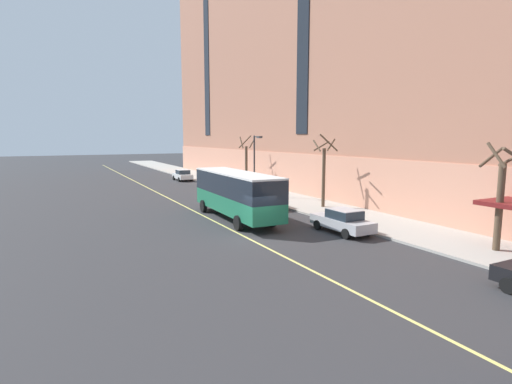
% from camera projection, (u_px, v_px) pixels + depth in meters
% --- Properties ---
extents(ground_plane, '(260.00, 260.00, 0.00)m').
position_uv_depth(ground_plane, '(258.00, 237.00, 24.41)').
color(ground_plane, '#303033').
extents(sidewalk, '(5.66, 160.00, 0.15)m').
position_uv_depth(sidewalk, '(347.00, 214.00, 31.36)').
color(sidewalk, '#ADA89E').
rests_on(sidewalk, ground).
extents(city_bus, '(3.03, 11.21, 3.53)m').
position_uv_depth(city_bus, '(236.00, 192.00, 29.49)').
color(city_bus, '#1E704C').
rests_on(city_bus, ground).
extents(parked_car_silver_0, '(1.96, 4.56, 1.56)m').
position_uv_depth(parked_car_silver_0, '(342.00, 221.00, 25.47)').
color(parked_car_silver_0, '#B7B7BC').
rests_on(parked_car_silver_0, ground).
extents(parked_car_white_2, '(2.04, 4.27, 1.56)m').
position_uv_depth(parked_car_white_2, '(267.00, 199.00, 34.38)').
color(parked_car_white_2, silver).
rests_on(parked_car_white_2, ground).
extents(parked_car_white_3, '(2.02, 4.37, 1.56)m').
position_uv_depth(parked_car_white_3, '(183.00, 175.00, 56.44)').
color(parked_car_white_3, silver).
rests_on(parked_car_white_3, ground).
extents(street_tree_near_corner, '(2.34, 2.18, 5.69)m').
position_uv_depth(street_tree_near_corner, '(501.00, 195.00, 20.70)').
color(street_tree_near_corner, brown).
rests_on(street_tree_near_corner, sidewalk).
extents(street_tree_mid_block, '(1.87, 1.91, 6.22)m').
position_uv_depth(street_tree_mid_block, '(324.00, 171.00, 33.95)').
color(street_tree_mid_block, brown).
rests_on(street_tree_mid_block, sidewalk).
extents(street_tree_far_uptown, '(1.69, 1.77, 6.18)m').
position_uv_depth(street_tree_far_uptown, '(246.00, 162.00, 47.32)').
color(street_tree_far_uptown, brown).
rests_on(street_tree_far_uptown, sidewalk).
extents(street_lamp, '(0.36, 1.48, 6.10)m').
position_uv_depth(street_lamp, '(255.00, 159.00, 39.90)').
color(street_lamp, '#2D2D30').
rests_on(street_lamp, sidewalk).
extents(fire_hydrant, '(0.42, 0.24, 0.72)m').
position_uv_depth(fire_hydrant, '(260.00, 194.00, 39.29)').
color(fire_hydrant, red).
rests_on(fire_hydrant, sidewalk).
extents(lane_centerline, '(0.16, 140.00, 0.01)m').
position_uv_depth(lane_centerline, '(229.00, 229.00, 26.75)').
color(lane_centerline, '#E0D66B').
rests_on(lane_centerline, ground).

